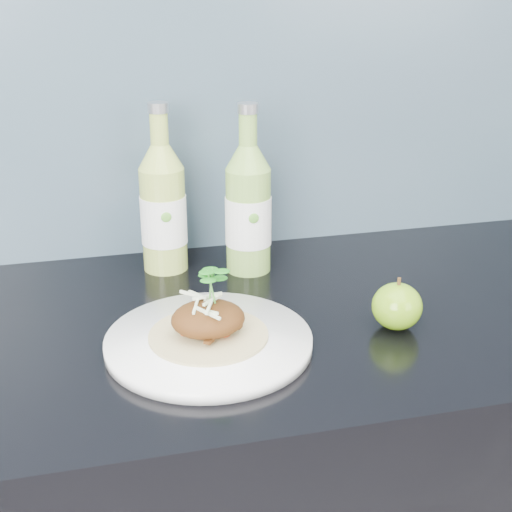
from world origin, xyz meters
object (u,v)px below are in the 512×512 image
Objects in this scene: dinner_plate at (209,342)px; cider_bottle_left at (163,208)px; green_apple at (397,306)px; cider_bottle_right at (248,209)px.

cider_bottle_left is at bearing 94.24° from dinner_plate.
dinner_plate is at bearing 178.12° from green_apple.
cider_bottle_left is 0.14m from cider_bottle_right.
dinner_plate is 0.30m from cider_bottle_left.
green_apple is 0.27× the size of cider_bottle_right.
green_apple is 0.27× the size of cider_bottle_left.
green_apple is at bearing -48.03° from cider_bottle_right.
cider_bottle_left is 1.00× the size of cider_bottle_right.
dinner_plate is 1.16× the size of cider_bottle_left.
cider_bottle_right reaches higher than green_apple.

